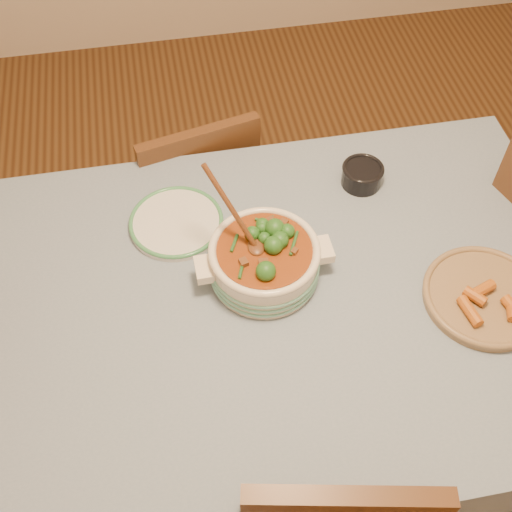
{
  "coord_description": "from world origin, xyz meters",
  "views": [
    {
      "loc": [
        -0.17,
        -0.84,
        2.07
      ],
      "look_at": [
        0.0,
        0.07,
        0.85
      ],
      "focal_mm": 45.0,
      "sensor_mm": 36.0,
      "label": 1
    }
  ],
  "objects_px": {
    "white_plate": "(176,222)",
    "condiment_bowl": "(362,174)",
    "dining_table": "(260,321)",
    "stew_casserole": "(264,259)",
    "fried_plate": "(485,295)",
    "chair_far": "(196,192)"
  },
  "relations": [
    {
      "from": "white_plate",
      "to": "dining_table",
      "type": "bearing_deg",
      "value": -58.1
    },
    {
      "from": "white_plate",
      "to": "fried_plate",
      "type": "xyz_separation_m",
      "value": [
        0.71,
        -0.37,
        0.01
      ]
    },
    {
      "from": "condiment_bowl",
      "to": "dining_table",
      "type": "bearing_deg",
      "value": -136.13
    },
    {
      "from": "white_plate",
      "to": "fried_plate",
      "type": "height_order",
      "value": "fried_plate"
    },
    {
      "from": "white_plate",
      "to": "fried_plate",
      "type": "distance_m",
      "value": 0.8
    },
    {
      "from": "stew_casserole",
      "to": "white_plate",
      "type": "height_order",
      "value": "stew_casserole"
    },
    {
      "from": "stew_casserole",
      "to": "chair_far",
      "type": "bearing_deg",
      "value": 101.53
    },
    {
      "from": "dining_table",
      "to": "chair_far",
      "type": "relative_size",
      "value": 2.07
    },
    {
      "from": "condiment_bowl",
      "to": "stew_casserole",
      "type": "bearing_deg",
      "value": -141.17
    },
    {
      "from": "condiment_bowl",
      "to": "chair_far",
      "type": "relative_size",
      "value": 0.18
    },
    {
      "from": "dining_table",
      "to": "fried_plate",
      "type": "distance_m",
      "value": 0.56
    },
    {
      "from": "stew_casserole",
      "to": "fried_plate",
      "type": "relative_size",
      "value": 0.89
    },
    {
      "from": "white_plate",
      "to": "chair_far",
      "type": "xyz_separation_m",
      "value": [
        0.08,
        0.39,
        -0.31
      ]
    },
    {
      "from": "dining_table",
      "to": "condiment_bowl",
      "type": "distance_m",
      "value": 0.51
    },
    {
      "from": "white_plate",
      "to": "stew_casserole",
      "type": "bearing_deg",
      "value": -45.86
    },
    {
      "from": "dining_table",
      "to": "stew_casserole",
      "type": "bearing_deg",
      "value": 71.98
    },
    {
      "from": "white_plate",
      "to": "condiment_bowl",
      "type": "height_order",
      "value": "condiment_bowl"
    },
    {
      "from": "stew_casserole",
      "to": "condiment_bowl",
      "type": "distance_m",
      "value": 0.42
    },
    {
      "from": "white_plate",
      "to": "chair_far",
      "type": "height_order",
      "value": "chair_far"
    },
    {
      "from": "stew_casserole",
      "to": "chair_far",
      "type": "xyz_separation_m",
      "value": [
        -0.12,
        0.59,
        -0.36
      ]
    },
    {
      "from": "chair_far",
      "to": "fried_plate",
      "type": "bearing_deg",
      "value": 116.96
    },
    {
      "from": "dining_table",
      "to": "condiment_bowl",
      "type": "relative_size",
      "value": 11.56
    }
  ]
}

